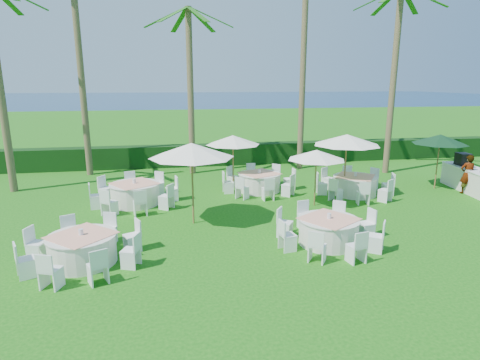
# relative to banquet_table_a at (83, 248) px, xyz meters

# --- Properties ---
(ground) EXTENTS (120.00, 120.00, 0.00)m
(ground) POSITION_rel_banquet_table_a_xyz_m (5.84, 0.46, -0.42)
(ground) COLOR #12580F
(ground) RESTS_ON ground
(hedge) EXTENTS (34.00, 1.00, 1.20)m
(hedge) POSITION_rel_banquet_table_a_xyz_m (5.84, 12.46, 0.18)
(hedge) COLOR black
(hedge) RESTS_ON ground
(ocean) EXTENTS (260.00, 260.00, 0.00)m
(ocean) POSITION_rel_banquet_table_a_xyz_m (5.84, 102.46, -0.42)
(ocean) COLOR #07254D
(ocean) RESTS_ON ground
(banquet_table_a) EXTENTS (3.12, 3.12, 0.96)m
(banquet_table_a) POSITION_rel_banquet_table_a_xyz_m (0.00, 0.00, 0.00)
(banquet_table_a) COLOR silver
(banquet_table_a) RESTS_ON ground
(banquet_table_b) EXTENTS (3.19, 3.19, 0.96)m
(banquet_table_b) POSITION_rel_banquet_table_a_xyz_m (7.01, 0.09, -0.00)
(banquet_table_b) COLOR silver
(banquet_table_b) RESTS_ON ground
(banquet_table_d) EXTENTS (3.43, 3.43, 1.03)m
(banquet_table_d) POSITION_rel_banquet_table_a_xyz_m (0.99, 5.23, 0.03)
(banquet_table_d) COLOR silver
(banquet_table_d) RESTS_ON ground
(banquet_table_e) EXTENTS (3.28, 3.28, 0.99)m
(banquet_table_e) POSITION_rel_banquet_table_a_xyz_m (6.29, 6.28, 0.01)
(banquet_table_e) COLOR silver
(banquet_table_e) RESTS_ON ground
(banquet_table_f) EXTENTS (3.27, 3.27, 0.99)m
(banquet_table_f) POSITION_rel_banquet_table_a_xyz_m (10.22, 5.00, 0.01)
(banquet_table_f) COLOR silver
(banquet_table_f) RESTS_ON ground
(umbrella_a) EXTENTS (2.85, 2.85, 2.80)m
(umbrella_a) POSITION_rel_banquet_table_a_xyz_m (3.13, 2.59, 2.13)
(umbrella_a) COLOR brown
(umbrella_a) RESTS_ON ground
(umbrella_b) EXTENTS (2.24, 2.24, 2.22)m
(umbrella_b) POSITION_rel_banquet_table_a_xyz_m (7.96, 3.81, 1.61)
(umbrella_b) COLOR brown
(umbrella_b) RESTS_ON ground
(umbrella_c) EXTENTS (2.43, 2.43, 2.44)m
(umbrella_c) POSITION_rel_banquet_table_a_xyz_m (5.21, 6.93, 1.81)
(umbrella_c) COLOR brown
(umbrella_c) RESTS_ON ground
(umbrella_d) EXTENTS (2.81, 2.81, 2.61)m
(umbrella_d) POSITION_rel_banquet_table_a_xyz_m (9.76, 5.08, 1.96)
(umbrella_d) COLOR brown
(umbrella_d) RESTS_ON ground
(umbrella_green) EXTENTS (2.38, 2.38, 2.48)m
(umbrella_green) POSITION_rel_banquet_table_a_xyz_m (14.30, 5.31, 1.84)
(umbrella_green) COLOR brown
(umbrella_green) RESTS_ON ground
(buffet_table) EXTENTS (1.49, 4.54, 1.59)m
(buffet_table) POSITION_rel_banquet_table_a_xyz_m (15.46, 4.08, 0.13)
(buffet_table) COLOR silver
(buffet_table) RESTS_ON ground
(staff_person) EXTENTS (0.68, 0.50, 1.71)m
(staff_person) POSITION_rel_banquet_table_a_xyz_m (15.08, 4.32, 0.43)
(staff_person) COLOR gray
(staff_person) RESTS_ON ground
(palm_a) EXTENTS (4.17, 4.40, 11.90)m
(palm_a) POSITION_rel_banquet_table_a_xyz_m (-1.75, 11.05, 6.01)
(palm_a) COLOR brown
(palm_a) RESTS_ON ground
(palm_b) EXTENTS (4.37, 4.24, 8.33)m
(palm_b) POSITION_rel_banquet_table_a_xyz_m (3.60, 10.43, 4.19)
(palm_b) COLOR brown
(palm_b) RESTS_ON ground
(palm_c) EXTENTS (4.40, 4.12, 12.77)m
(palm_c) POSITION_rel_banquet_table_a_xyz_m (9.61, 10.62, 6.45)
(palm_c) COLOR brown
(palm_c) RESTS_ON ground
(palm_e) EXTENTS (4.17, 4.40, 9.21)m
(palm_e) POSITION_rel_banquet_table_a_xyz_m (13.80, 8.74, 4.64)
(palm_e) COLOR brown
(palm_e) RESTS_ON ground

